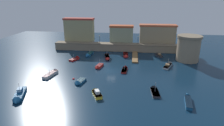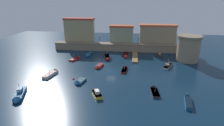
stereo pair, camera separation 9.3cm
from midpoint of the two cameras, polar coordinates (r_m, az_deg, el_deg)
name	(u,v)px [view 2 (the right image)]	position (r m, az deg, el deg)	size (l,w,h in m)	color
ground_plane	(111,71)	(56.79, -0.17, -2.30)	(125.32, 125.32, 0.00)	#0C2338
quay_wall	(118,47)	(77.93, 1.85, 4.78)	(51.40, 4.04, 2.95)	gray
old_town_backdrop	(119,32)	(80.64, 2.16, 9.14)	(46.21, 4.54, 9.69)	#9B9366
fortress_tower	(188,48)	(69.45, 21.79, 4.12)	(7.98, 7.98, 8.68)	gray
pier_dock	(135,57)	(69.85, 6.91, 1.88)	(1.97, 13.20, 0.70)	brown
quay_lamp_0	(100,38)	(78.11, -3.66, 7.46)	(0.32, 0.32, 3.10)	black
quay_lamp_1	(138,39)	(76.88, 7.82, 7.15)	(0.32, 0.32, 3.12)	black
moored_boat_0	(89,55)	(72.13, -6.88, 2.49)	(2.17, 6.67, 2.38)	#195689
moored_boat_1	(76,59)	(68.19, -10.62, 1.32)	(3.32, 5.04, 2.68)	red
moored_boat_2	(107,57)	(67.94, -1.38, 1.70)	(2.66, 7.05, 2.57)	red
moored_boat_3	(169,65)	(63.07, 16.49, -0.57)	(4.08, 6.94, 3.11)	silver
moored_boat_4	(154,90)	(45.81, 12.46, -7.91)	(1.95, 5.68, 3.15)	#333338
moored_boat_5	(96,93)	(43.27, -4.65, -8.82)	(3.33, 4.76, 1.79)	gold
moored_boat_6	(125,69)	(57.67, 3.88, -1.74)	(1.79, 5.86, 2.31)	red
moored_boat_7	(52,73)	(56.54, -17.27, -2.87)	(2.77, 6.98, 2.35)	white
moored_boat_8	(158,55)	(72.70, 13.60, 2.33)	(2.75, 4.56, 1.62)	#333338
moored_boat_9	(79,82)	(49.29, -9.72, -5.65)	(2.47, 4.36, 1.60)	#195689
moored_boat_10	(126,55)	(70.78, 4.14, 2.24)	(2.13, 7.18, 1.56)	red
moored_boat_11	(188,100)	(43.61, 21.63, -10.19)	(2.22, 6.67, 1.13)	#195689
moored_boat_12	(99,67)	(59.25, -3.98, -1.05)	(2.29, 4.87, 2.90)	red
moored_boat_13	(19,95)	(46.59, -25.85, -8.66)	(4.03, 7.41, 3.37)	#195689
mooring_buoy_0	(73,79)	(52.11, -11.32, -4.72)	(0.65, 0.65, 0.65)	red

